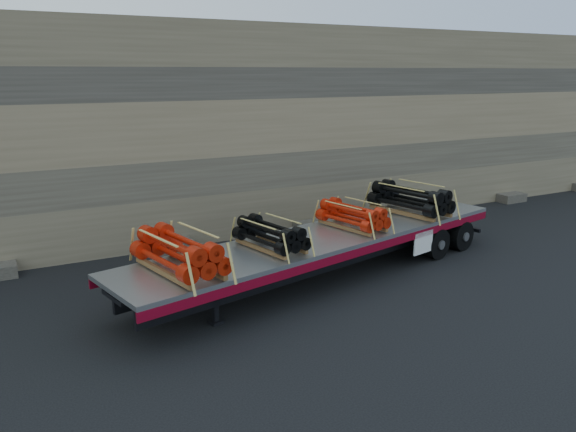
% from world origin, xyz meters
% --- Properties ---
extents(ground, '(120.00, 120.00, 0.00)m').
position_xyz_m(ground, '(0.00, 0.00, 0.00)').
color(ground, black).
rests_on(ground, ground).
extents(rock_wall, '(44.00, 3.00, 7.00)m').
position_xyz_m(rock_wall, '(0.00, 6.50, 3.50)').
color(rock_wall, '#7A6B54').
rests_on(rock_wall, ground).
extents(trailer, '(12.33, 4.95, 1.21)m').
position_xyz_m(trailer, '(0.06, 0.56, 0.61)').
color(trailer, '#A9ACB1').
rests_on(trailer, ground).
extents(bundle_front, '(1.68, 2.57, 0.84)m').
position_xyz_m(bundle_front, '(-4.30, -0.43, 1.63)').
color(bundle_front, red).
rests_on(bundle_front, trailer).
extents(bundle_midfront, '(1.37, 2.10, 0.69)m').
position_xyz_m(bundle_midfront, '(-1.81, 0.14, 1.55)').
color(bundle_midfront, black).
rests_on(bundle_midfront, trailer).
extents(bundle_midrear, '(1.39, 2.12, 0.69)m').
position_xyz_m(bundle_midrear, '(1.05, 0.79, 1.56)').
color(bundle_midrear, red).
rests_on(bundle_midrear, trailer).
extents(bundle_rear, '(1.73, 2.64, 0.86)m').
position_xyz_m(bundle_rear, '(3.57, 1.36, 1.64)').
color(bundle_rear, black).
rests_on(bundle_rear, trailer).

